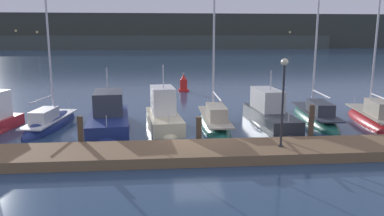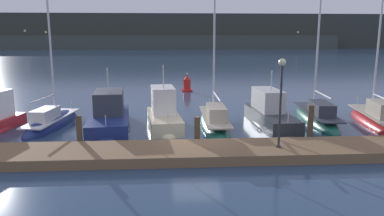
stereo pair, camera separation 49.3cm
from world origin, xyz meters
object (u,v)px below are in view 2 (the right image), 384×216
(motorboat_berth_3, at_px, (109,121))
(motorboat_berth_4, at_px, (164,120))
(sailboat_berth_5, at_px, (215,124))
(motorboat_berth_6, at_px, (270,119))
(sailboat_berth_2, at_px, (52,124))
(sailboat_berth_7, at_px, (316,119))
(sailboat_berth_8, at_px, (375,122))
(channel_buoy, at_px, (187,84))
(dock_lamppost, at_px, (281,89))

(motorboat_berth_3, distance_m, motorboat_berth_4, 3.26)
(sailboat_berth_5, distance_m, motorboat_berth_6, 3.38)
(sailboat_berth_5, bearing_deg, sailboat_berth_2, 174.82)
(sailboat_berth_2, bearing_deg, motorboat_berth_4, -6.21)
(sailboat_berth_5, relative_size, sailboat_berth_7, 1.07)
(sailboat_berth_2, bearing_deg, motorboat_berth_3, -8.47)
(sailboat_berth_5, bearing_deg, sailboat_berth_8, -0.59)
(motorboat_berth_3, bearing_deg, motorboat_berth_6, -1.98)
(motorboat_berth_4, height_order, sailboat_berth_7, sailboat_berth_7)
(channel_buoy, bearing_deg, sailboat_berth_5, -86.67)
(motorboat_berth_3, height_order, sailboat_berth_8, sailboat_berth_8)
(motorboat_berth_3, xyz_separation_m, sailboat_berth_8, (16.20, -0.46, -0.20))
(sailboat_berth_7, relative_size, channel_buoy, 5.72)
(motorboat_berth_3, height_order, motorboat_berth_6, motorboat_berth_3)
(motorboat_berth_6, distance_m, sailboat_berth_8, 6.56)
(sailboat_berth_8, bearing_deg, sailboat_berth_5, 179.41)
(channel_buoy, xyz_separation_m, dock_lamppost, (3.04, -20.32, 2.46))
(channel_buoy, bearing_deg, dock_lamppost, -81.50)
(sailboat_berth_8, bearing_deg, motorboat_berth_6, 178.86)
(sailboat_berth_7, bearing_deg, channel_buoy, 118.73)
(motorboat_berth_4, distance_m, sailboat_berth_5, 3.03)
(sailboat_berth_5, xyz_separation_m, motorboat_berth_6, (3.38, 0.03, 0.22))
(motorboat_berth_4, bearing_deg, sailboat_berth_7, 4.81)
(motorboat_berth_4, relative_size, sailboat_berth_8, 0.59)
(sailboat_berth_5, height_order, dock_lamppost, sailboat_berth_5)
(motorboat_berth_4, height_order, dock_lamppost, dock_lamppost)
(sailboat_berth_8, relative_size, dock_lamppost, 2.41)
(sailboat_berth_2, height_order, channel_buoy, sailboat_berth_2)
(motorboat_berth_3, height_order, motorboat_berth_4, motorboat_berth_4)
(sailboat_berth_5, relative_size, sailboat_berth_8, 1.15)
(sailboat_berth_5, relative_size, dock_lamppost, 2.77)
(motorboat_berth_6, xyz_separation_m, sailboat_berth_7, (3.27, 0.93, -0.26))
(motorboat_berth_4, distance_m, sailboat_berth_8, 12.95)
(motorboat_berth_3, relative_size, motorboat_berth_6, 1.05)
(sailboat_berth_5, bearing_deg, motorboat_berth_6, 0.47)
(motorboat_berth_6, bearing_deg, motorboat_berth_3, 178.02)
(sailboat_berth_2, xyz_separation_m, sailboat_berth_5, (9.81, -0.89, 0.07))
(sailboat_berth_2, distance_m, sailboat_berth_8, 19.76)
(motorboat_berth_3, distance_m, dock_lamppost, 10.74)
(sailboat_berth_7, bearing_deg, motorboat_berth_3, -177.33)
(sailboat_berth_7, bearing_deg, motorboat_berth_4, -175.19)
(sailboat_berth_8, xyz_separation_m, channel_buoy, (-10.78, 14.74, 0.47))
(motorboat_berth_4, bearing_deg, sailboat_berth_5, -2.83)
(sailboat_berth_5, xyz_separation_m, dock_lamppost, (2.19, -5.68, 2.93))
(sailboat_berth_2, distance_m, motorboat_berth_3, 3.59)
(dock_lamppost, bearing_deg, sailboat_berth_7, 56.14)
(sailboat_berth_7, xyz_separation_m, dock_lamppost, (-4.46, -6.64, 2.97))
(sailboat_berth_7, bearing_deg, sailboat_berth_5, -171.76)
(motorboat_berth_3, distance_m, motorboat_berth_6, 9.65)
(sailboat_berth_2, height_order, motorboat_berth_4, sailboat_berth_2)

